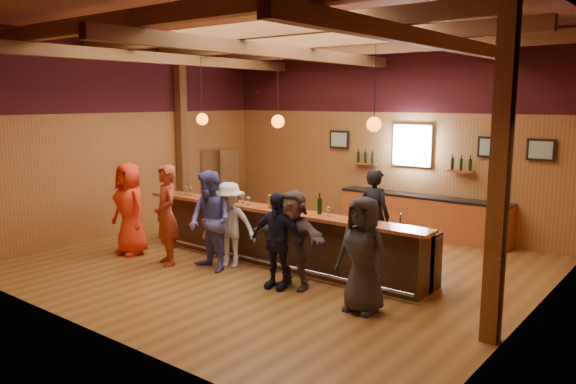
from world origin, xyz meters
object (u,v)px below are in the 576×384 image
at_px(customer_denim, 210,221).
at_px(customer_navy, 277,240).
at_px(bar_counter, 284,236).
at_px(stainless_fridge, 221,182).
at_px(customer_orange, 130,209).
at_px(customer_brown, 293,239).
at_px(customer_redvest, 166,215).
at_px(bottle_a, 296,203).
at_px(customer_white, 229,225).
at_px(ice_bucket, 274,201).
at_px(customer_dark, 363,255).
at_px(bartender, 374,215).
at_px(back_bar_cabinet, 422,216).

relative_size(customer_denim, customer_navy, 1.14).
bearing_deg(bar_counter, stainless_fridge, 149.24).
relative_size(customer_orange, customer_brown, 1.13).
xyz_separation_m(customer_redvest, customer_denim, (0.93, 0.23, -0.03)).
bearing_deg(stainless_fridge, bottle_a, -30.31).
distance_m(customer_white, ice_bucket, 0.94).
xyz_separation_m(stainless_fridge, customer_brown, (5.13, -3.49, -0.07)).
height_order(stainless_fridge, customer_brown, stainless_fridge).
relative_size(stainless_fridge, customer_brown, 1.09).
xyz_separation_m(customer_dark, bottle_a, (-2.01, 1.04, 0.39)).
height_order(stainless_fridge, customer_navy, stainless_fridge).
height_order(customer_brown, bartender, bartender).
height_order(stainless_fridge, customer_redvest, customer_redvest).
relative_size(stainless_fridge, customer_denim, 0.98).
relative_size(stainless_fridge, customer_orange, 0.97).
distance_m(customer_orange, customer_dark, 5.30).
height_order(customer_orange, customer_brown, customer_orange).
bearing_deg(bottle_a, ice_bucket, -174.24).
relative_size(stainless_fridge, customer_navy, 1.12).
height_order(customer_denim, customer_brown, customer_denim).
relative_size(back_bar_cabinet, customer_white, 2.51).
distance_m(customer_denim, bartender, 3.14).
xyz_separation_m(customer_brown, bartender, (0.29, 2.20, 0.08)).
height_order(ice_bucket, bottle_a, bottle_a).
bearing_deg(customer_white, bartender, 21.60).
bearing_deg(bar_counter, customer_dark, -27.17).
xyz_separation_m(customer_navy, ice_bucket, (-0.84, 0.95, 0.42)).
bearing_deg(back_bar_cabinet, ice_bucket, -107.19).
xyz_separation_m(customer_redvest, customer_white, (1.03, 0.62, -0.15)).
xyz_separation_m(customer_brown, customer_dark, (1.47, -0.24, 0.03)).
xyz_separation_m(customer_denim, bottle_a, (1.21, 0.99, 0.33)).
xyz_separation_m(customer_orange, customer_denim, (2.08, 0.21, -0.01)).
bearing_deg(customer_redvest, bar_counter, 64.82).
bearing_deg(customer_brown, customer_navy, -131.05).
height_order(customer_white, customer_navy, customer_navy).
xyz_separation_m(customer_orange, customer_dark, (5.30, 0.16, -0.07)).
relative_size(customer_navy, bottle_a, 4.38).
bearing_deg(customer_redvest, bartender, 64.90).
relative_size(customer_white, customer_navy, 0.99).
bearing_deg(customer_denim, customer_brown, 16.15).
bearing_deg(stainless_fridge, customer_dark, -29.44).
bearing_deg(customer_orange, bottle_a, 23.66).
relative_size(bartender, ice_bucket, 7.59).
distance_m(customer_orange, customer_white, 2.27).
relative_size(bar_counter, customer_orange, 3.38).
bearing_deg(bartender, customer_orange, 40.25).
bearing_deg(bartender, customer_brown, 90.55).
xyz_separation_m(customer_redvest, bottle_a, (2.13, 1.23, 0.31)).
bearing_deg(customer_orange, customer_dark, 5.36).
bearing_deg(customer_white, stainless_fridge, 112.34).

